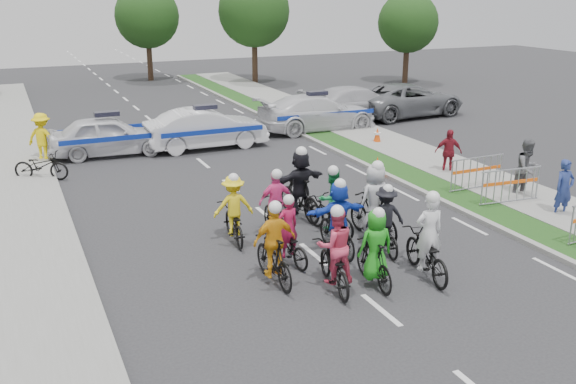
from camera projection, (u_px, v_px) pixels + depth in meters
name	position (u px, v px, depth m)	size (l,w,h in m)	color
ground	(381.00, 310.00, 12.59)	(90.00, 90.00, 0.00)	#28282B
curb_right	(439.00, 200.00, 18.90)	(0.20, 60.00, 0.12)	gray
grass_strip	(458.00, 197.00, 19.17)	(1.20, 60.00, 0.11)	#143F15
sidewalk_right	(505.00, 189.00, 19.86)	(2.40, 60.00, 0.13)	gray
sidewalk_left	(15.00, 266.00, 14.40)	(3.00, 60.00, 0.13)	gray
rider_0	(427.00, 249.00, 13.85)	(0.98, 2.04, 1.99)	black
rider_1	(375.00, 255.00, 13.45)	(0.79, 1.72, 1.77)	black
rider_2	(334.00, 258.00, 13.27)	(0.95, 1.93, 1.89)	black
rider_3	(274.00, 252.00, 13.53)	(0.96, 1.80, 1.88)	black
rider_4	(384.00, 225.00, 15.18)	(1.02, 1.75, 1.71)	black
rider_5	(338.00, 222.00, 15.04)	(1.50, 1.79, 1.88)	black
rider_6	(287.00, 240.00, 14.57)	(0.82, 1.71, 1.68)	black
rider_7	(374.00, 209.00, 15.92)	(0.91, 2.00, 2.06)	black
rider_8	(331.00, 209.00, 16.27)	(0.97, 1.89, 1.84)	black
rider_9	(276.00, 210.00, 16.10)	(0.92, 1.73, 1.80)	black
rider_10	(233.00, 215.00, 15.80)	(1.04, 1.80, 1.78)	black
rider_11	(300.00, 189.00, 17.33)	(1.68, 2.00, 2.04)	black
police_car_0	(109.00, 136.00, 23.93)	(1.76, 4.37, 1.49)	silver
police_car_1	(206.00, 129.00, 24.96)	(1.64, 4.69, 1.55)	silver
police_car_2	(317.00, 113.00, 28.08)	(2.19, 5.39, 1.56)	silver
civilian_sedan	(356.00, 103.00, 30.17)	(2.25, 5.55, 1.61)	silver
civilian_suv	(408.00, 100.00, 31.19)	(2.65, 5.75, 1.60)	slate
spectator_0	(564.00, 189.00, 17.45)	(0.59, 0.39, 1.62)	navy
spectator_1	(527.00, 169.00, 19.08)	(0.86, 0.67, 1.77)	#545459
spectator_2	(448.00, 152.00, 21.43)	(0.91, 0.38, 1.55)	maroon
marshal_hiviz	(42.00, 138.00, 22.99)	(1.15, 0.66, 1.78)	yellow
barrier_1	(510.00, 188.00, 18.38)	(2.00, 0.50, 1.12)	#A5A8AD
barrier_2	(476.00, 175.00, 19.64)	(2.00, 0.50, 1.12)	#A5A8AD
cone_0	(377.00, 167.00, 21.25)	(0.40, 0.40, 0.70)	#F24C0C
cone_1	(377.00, 136.00, 25.67)	(0.40, 0.40, 0.70)	#F24C0C
parked_bike	(41.00, 166.00, 20.93)	(0.63, 1.80, 0.95)	black
tree_1	(254.00, 11.00, 40.78)	(4.55, 4.55, 6.82)	#382619
tree_2	(408.00, 23.00, 41.00)	(3.85, 3.85, 5.77)	#382619
tree_4	(147.00, 16.00, 42.04)	(4.20, 4.20, 6.30)	#382619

